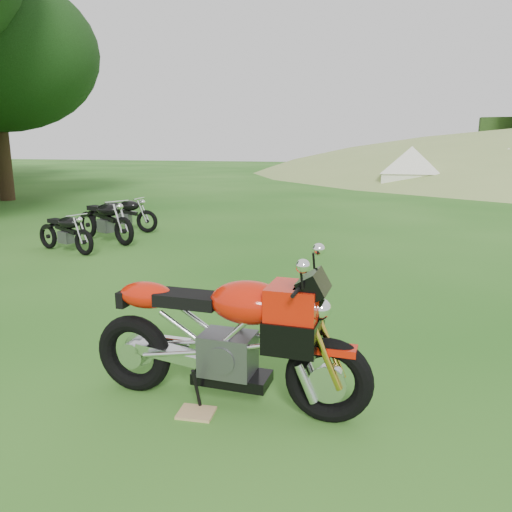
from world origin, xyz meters
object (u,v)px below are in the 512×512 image
(sport_motorcycle, at_px, (225,327))
(vintage_moto_b, at_px, (105,219))
(tent_mid, at_px, (507,166))
(vintage_moto_c, at_px, (124,213))
(tent_left, at_px, (411,166))
(plywood_board, at_px, (196,413))
(vintage_moto_d, at_px, (65,231))

(sport_motorcycle, bearing_deg, vintage_moto_b, 131.04)
(sport_motorcycle, height_order, tent_mid, tent_mid)
(vintage_moto_c, bearing_deg, tent_left, 63.41)
(plywood_board, height_order, tent_mid, tent_mid)
(sport_motorcycle, height_order, vintage_moto_b, sport_motorcycle)
(vintage_moto_b, height_order, vintage_moto_c, vintage_moto_b)
(sport_motorcycle, relative_size, vintage_moto_c, 1.30)
(vintage_moto_b, xyz_separation_m, tent_mid, (10.88, 18.34, 0.59))
(vintage_moto_d, xyz_separation_m, tent_mid, (11.02, 19.53, 0.68))
(sport_motorcycle, distance_m, plywood_board, 0.73)
(sport_motorcycle, xyz_separation_m, vintage_moto_c, (-5.51, 7.25, -0.23))
(vintage_moto_d, bearing_deg, tent_left, 86.25)
(vintage_moto_c, distance_m, tent_mid, 20.40)
(plywood_board, relative_size, tent_left, 0.11)
(sport_motorcycle, bearing_deg, vintage_moto_d, 138.16)
(plywood_board, height_order, vintage_moto_c, vintage_moto_c)
(plywood_board, xyz_separation_m, tent_mid, (5.89, 24.50, 1.10))
(vintage_moto_c, xyz_separation_m, tent_mid, (11.23, 17.02, 0.65))
(sport_motorcycle, relative_size, plywood_board, 7.98)
(vintage_moto_d, bearing_deg, plywood_board, -27.89)
(tent_left, xyz_separation_m, tent_mid, (4.57, 1.77, -0.03))
(vintage_moto_b, bearing_deg, vintage_moto_c, 126.86)
(vintage_moto_d, bearing_deg, sport_motorcycle, -25.60)
(plywood_board, bearing_deg, vintage_moto_d, 135.91)
(vintage_moto_b, relative_size, tent_mid, 0.76)
(vintage_moto_c, bearing_deg, vintage_moto_b, -78.29)
(plywood_board, xyz_separation_m, vintage_moto_c, (-5.34, 7.48, 0.45))
(sport_motorcycle, relative_size, vintage_moto_d, 1.40)
(vintage_moto_c, distance_m, vintage_moto_d, 2.52)
(tent_mid, bearing_deg, sport_motorcycle, -110.53)
(sport_motorcycle, xyz_separation_m, tent_mid, (5.72, 24.27, 0.42))
(vintage_moto_b, xyz_separation_m, tent_left, (6.31, 16.58, 0.63))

